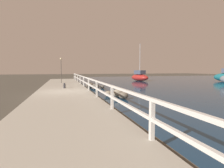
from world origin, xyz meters
TOP-DOWN VIEW (x-y plane):
  - ground_plane at (0.00, 0.00)m, footprint 120.00×120.00m
  - dock_walkway at (0.00, 0.00)m, footprint 3.90×36.00m
  - railing at (1.85, 0.00)m, footprint 0.10×32.50m
  - boulder_near_dock at (2.51, 3.65)m, footprint 0.77×0.70m
  - boulder_upstream at (2.95, 3.00)m, footprint 0.67×0.60m
  - boulder_mid_strip at (3.54, -3.13)m, footprint 0.60×0.54m
  - boulder_downstream at (3.55, 2.92)m, footprint 0.46×0.41m
  - boulder_water_edge at (3.43, -2.34)m, footprint 0.73×0.66m
  - boulder_far_strip at (2.90, -1.85)m, footprint 0.51×0.46m
  - mooring_bollard at (0.11, 2.25)m, footprint 0.18×0.18m
  - dock_lamp at (-0.16, 8.31)m, footprint 0.22×0.22m
  - sailboat_red at (11.91, 12.54)m, footprint 2.51×3.96m

SIDE VIEW (x-z plane):
  - ground_plane at x=0.00m, z-range 0.00..0.00m
  - dock_walkway at x=0.00m, z-range 0.00..0.23m
  - boulder_downstream at x=3.55m, z-range 0.00..0.34m
  - boulder_far_strip at x=2.90m, z-range 0.00..0.38m
  - boulder_mid_strip at x=3.54m, z-range 0.00..0.45m
  - boulder_upstream at x=2.95m, z-range 0.00..0.50m
  - boulder_water_edge at x=3.43m, z-range 0.00..0.55m
  - boulder_near_dock at x=2.51m, z-range 0.00..0.58m
  - mooring_bollard at x=0.11m, z-range 0.23..0.68m
  - sailboat_red at x=11.91m, z-range -2.26..3.63m
  - railing at x=1.85m, z-range 0.41..1.37m
  - dock_lamp at x=-0.16m, z-range 0.78..3.76m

